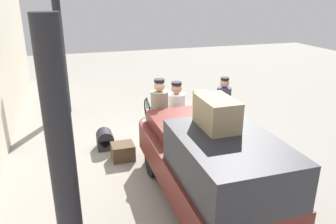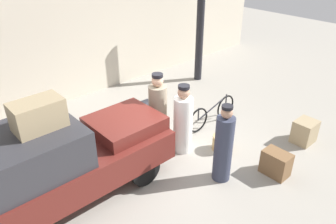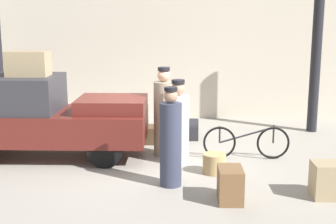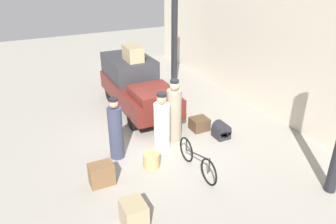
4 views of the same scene
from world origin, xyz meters
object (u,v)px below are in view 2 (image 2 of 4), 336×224
object	(u,v)px
porter_with_bicycle	(158,114)
porter_standing_middle	(183,122)
truck	(59,161)
wicker_basket	(221,143)
suitcase_tan_flat	(129,125)
conductor_in_dark_uniform	(223,147)
bicycle	(212,113)
trunk_on_truck_roof	(38,115)
trunk_barrel_dark	(143,110)
trunk_large_brown	(305,132)
trunk_umber_medium	(276,163)

from	to	relation	value
porter_with_bicycle	porter_standing_middle	size ratio (longest dim) A/B	1.11
truck	porter_standing_middle	xyz separation A→B (m)	(2.76, -0.33, -0.15)
wicker_basket	porter_standing_middle	bearing A→B (deg)	137.86
wicker_basket	suitcase_tan_flat	bearing A→B (deg)	118.52
conductor_in_dark_uniform	truck	bearing A→B (deg)	149.19
porter_standing_middle	wicker_basket	bearing A→B (deg)	-42.14
bicycle	wicker_basket	world-z (taller)	bicycle
conductor_in_dark_uniform	suitcase_tan_flat	xyz separation A→B (m)	(-0.34, 2.71, -0.58)
truck	bicycle	xyz separation A→B (m)	(4.12, -0.04, -0.55)
porter_with_bicycle	suitcase_tan_flat	xyz separation A→B (m)	(-0.17, 0.95, -0.64)
truck	trunk_on_truck_roof	bearing A→B (deg)	-180.00
truck	porter_standing_middle	world-z (taller)	truck
wicker_basket	conductor_in_dark_uniform	bearing A→B (deg)	-140.70
porter_with_bicycle	trunk_on_truck_roof	bearing A→B (deg)	-176.06
wicker_basket	conductor_in_dark_uniform	distance (m)	1.17
suitcase_tan_flat	trunk_on_truck_roof	bearing A→B (deg)	-155.55
wicker_basket	trunk_barrel_dark	bearing A→B (deg)	100.16
truck	trunk_barrel_dark	size ratio (longest dim) A/B	7.89
conductor_in_dark_uniform	trunk_on_truck_roof	size ratio (longest dim) A/B	2.11
suitcase_tan_flat	trunk_large_brown	distance (m)	4.26
bicycle	trunk_barrel_dark	xyz separation A→B (m)	(-1.13, 1.49, -0.11)
trunk_large_brown	suitcase_tan_flat	bearing A→B (deg)	131.76
suitcase_tan_flat	trunk_umber_medium	xyz separation A→B (m)	(1.27, -3.38, 0.08)
truck	wicker_basket	world-z (taller)	truck
truck	porter_with_bicycle	distance (m)	2.48
bicycle	truck	bearing A→B (deg)	179.47
porter_with_bicycle	trunk_large_brown	xyz separation A→B (m)	(2.67, -2.23, -0.55)
bicycle	trunk_large_brown	world-z (taller)	bicycle
suitcase_tan_flat	porter_standing_middle	bearing A→B (deg)	-72.69
truck	suitcase_tan_flat	bearing A→B (deg)	26.14
wicker_basket	porter_with_bicycle	size ratio (longest dim) A/B	0.23
truck	conductor_in_dark_uniform	bearing A→B (deg)	-30.81
trunk_barrel_dark	trunk_umber_medium	xyz separation A→B (m)	(0.58, -3.70, 0.04)
porter_with_bicycle	trunk_on_truck_roof	distance (m)	2.87
trunk_large_brown	trunk_on_truck_roof	bearing A→B (deg)	158.94
trunk_barrel_dark	trunk_umber_medium	bearing A→B (deg)	-81.15
truck	suitcase_tan_flat	distance (m)	2.66
trunk_barrel_dark	trunk_on_truck_roof	distance (m)	3.87
trunk_umber_medium	porter_standing_middle	bearing A→B (deg)	113.07
truck	trunk_barrel_dark	distance (m)	3.40
porter_standing_middle	trunk_barrel_dark	size ratio (longest dim) A/B	3.36
bicycle	porter_with_bicycle	bearing A→B (deg)	172.40
trunk_umber_medium	trunk_large_brown	bearing A→B (deg)	7.31
bicycle	suitcase_tan_flat	world-z (taller)	bicycle
porter_with_bicycle	trunk_umber_medium	size ratio (longest dim) A/B	3.26
porter_standing_middle	trunk_barrel_dark	bearing A→B (deg)	82.37
conductor_in_dark_uniform	trunk_large_brown	distance (m)	2.59
trunk_barrel_dark	trunk_large_brown	bearing A→B (deg)	-58.53
porter_with_bicycle	trunk_barrel_dark	world-z (taller)	porter_with_bicycle
trunk_large_brown	trunk_on_truck_roof	xyz separation A→B (m)	(-5.32, 2.05, 1.61)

